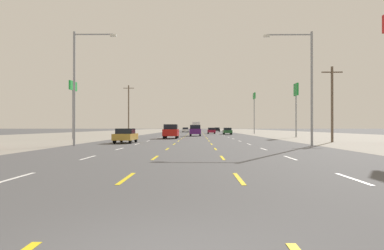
% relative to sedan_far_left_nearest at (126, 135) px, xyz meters
% --- Properties ---
extents(ground_plane, '(572.00, 572.00, 0.00)m').
position_rel_sedan_far_left_nearest_xyz_m(ground_plane, '(6.81, 34.09, -0.76)').
color(ground_plane, '#4C4C4F').
extents(lot_apron_left, '(28.00, 440.00, 0.01)m').
position_rel_sedan_far_left_nearest_xyz_m(lot_apron_left, '(-17.94, 34.09, -0.75)').
color(lot_apron_left, gray).
rests_on(lot_apron_left, ground).
extents(lot_apron_right, '(28.00, 440.00, 0.01)m').
position_rel_sedan_far_left_nearest_xyz_m(lot_apron_right, '(31.56, 34.09, -0.75)').
color(lot_apron_right, gray).
rests_on(lot_apron_right, ground).
extents(lane_markings, '(10.64, 227.60, 0.01)m').
position_rel_sedan_far_left_nearest_xyz_m(lane_markings, '(6.81, 72.59, -0.75)').
color(lane_markings, white).
rests_on(lane_markings, ground).
extents(signal_span_wire, '(27.40, 0.53, 9.57)m').
position_rel_sedan_far_left_nearest_xyz_m(signal_span_wire, '(6.78, -22.56, 5.01)').
color(signal_span_wire, brown).
rests_on(signal_span_wire, ground).
extents(sedan_far_left_nearest, '(1.80, 4.50, 1.46)m').
position_rel_sedan_far_left_nearest_xyz_m(sedan_far_left_nearest, '(0.00, 0.00, 0.00)').
color(sedan_far_left_nearest, '#B28C33').
rests_on(sedan_far_left_nearest, ground).
extents(suv_inner_left_near, '(1.98, 4.90, 1.98)m').
position_rel_sedan_far_left_nearest_xyz_m(suv_inner_left_near, '(3.52, 14.04, 0.27)').
color(suv_inner_left_near, red).
rests_on(suv_inner_left_near, ground).
extents(suv_center_turn_mid, '(1.98, 4.90, 1.98)m').
position_rel_sedan_far_left_nearest_xyz_m(suv_center_turn_mid, '(6.82, 28.23, 0.27)').
color(suv_center_turn_mid, '#4C196B').
rests_on(suv_center_turn_mid, ground).
extents(sedan_far_right_midfar, '(1.80, 4.50, 1.46)m').
position_rel_sedan_far_left_nearest_xyz_m(sedan_far_right_midfar, '(13.69, 42.24, 0.00)').
color(sedan_far_right_midfar, '#235B2D').
rests_on(sedan_far_right_midfar, ground).
extents(sedan_inner_right_far, '(1.80, 4.50, 1.46)m').
position_rel_sedan_far_left_nearest_xyz_m(sedan_inner_right_far, '(10.49, 49.54, 0.00)').
color(sedan_inner_right_far, maroon).
rests_on(sedan_inner_right_far, ground).
extents(sedan_inner_left_farther, '(1.80, 4.50, 1.46)m').
position_rel_sedan_far_left_nearest_xyz_m(sedan_inner_left_farther, '(3.46, 73.59, 0.00)').
color(sedan_inner_left_farther, white).
rests_on(sedan_inner_left_farther, ground).
extents(box_truck_center_turn_farthest, '(2.40, 7.20, 3.23)m').
position_rel_sedan_far_left_nearest_xyz_m(box_truck_center_turn_farthest, '(6.69, 80.69, 1.08)').
color(box_truck_center_turn_farthest, maroon).
rests_on(box_truck_center_turn_farthest, ground).
extents(sedan_far_right_distant_a, '(1.80, 4.50, 1.46)m').
position_rel_sedan_far_left_nearest_xyz_m(sedan_far_right_distant_a, '(13.79, 86.78, 0.00)').
color(sedan_far_right_distant_a, black).
rests_on(sedan_far_right_distant_a, ground).
extents(sedan_inner_left_distant_b, '(1.80, 4.50, 1.46)m').
position_rel_sedan_far_left_nearest_xyz_m(sedan_inner_left_distant_b, '(3.07, 91.83, 0.00)').
color(sedan_inner_left_distant_b, navy).
rests_on(sedan_inner_left_distant_b, ground).
extents(pole_sign_left_row_1, '(0.24, 2.68, 7.88)m').
position_rel_sedan_far_left_nearest_xyz_m(pole_sign_left_row_1, '(-9.87, 12.93, 5.37)').
color(pole_sign_left_row_1, gray).
rests_on(pole_sign_left_row_1, ground).
extents(pole_sign_right_row_1, '(0.24, 2.08, 8.43)m').
position_rel_sedan_far_left_nearest_xyz_m(pole_sign_right_row_1, '(22.61, 20.24, 5.67)').
color(pole_sign_right_row_1, gray).
rests_on(pole_sign_right_row_1, ground).
extents(pole_sign_right_row_2, '(0.24, 2.65, 9.78)m').
position_rel_sedan_far_left_nearest_xyz_m(pole_sign_right_row_2, '(20.74, 49.96, 6.81)').
color(pole_sign_right_row_2, gray).
rests_on(pole_sign_right_row_2, ground).
extents(streetlight_left_row_0, '(3.72, 0.26, 9.81)m').
position_rel_sedan_far_left_nearest_xyz_m(streetlight_left_row_0, '(-2.99, -5.43, 4.87)').
color(streetlight_left_row_0, gray).
rests_on(streetlight_left_row_0, ground).
extents(streetlight_right_row_0, '(4.18, 0.26, 9.72)m').
position_rel_sedan_far_left_nearest_xyz_m(streetlight_right_row_0, '(16.53, -5.43, 4.88)').
color(streetlight_right_row_0, gray).
rests_on(streetlight_right_row_0, ground).
extents(utility_pole_right_row_0, '(2.20, 0.26, 8.04)m').
position_rel_sedan_far_left_nearest_xyz_m(utility_pole_right_row_0, '(21.55, 2.32, 3.45)').
color(utility_pole_right_row_0, brown).
rests_on(utility_pole_right_row_0, ground).
extents(utility_pole_left_row_1, '(2.20, 0.26, 10.21)m').
position_rel_sedan_far_left_nearest_xyz_m(utility_pole_left_row_1, '(-6.98, 37.56, 4.55)').
color(utility_pole_left_row_1, brown).
rests_on(utility_pole_left_row_1, ground).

